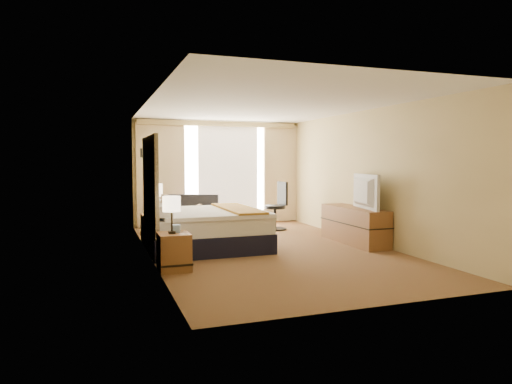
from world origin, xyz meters
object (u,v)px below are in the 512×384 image
object	(u,v)px
desk_chair	(277,208)
lamp_left	(172,205)
floor_lamp	(145,173)
nightstand_right	(153,228)
bed	(205,229)
loveseat	(190,220)
media_dresser	(354,225)
television	(360,192)
nightstand_left	(174,252)
lamp_right	(155,191)

from	to	relation	value
desk_chair	lamp_left	xyz separation A→B (m)	(-2.96, -3.20, 0.48)
floor_lamp	desk_chair	bearing A→B (deg)	-10.52
nightstand_right	bed	distance (m)	1.33
loveseat	lamp_left	world-z (taller)	lamp_left
nightstand_right	media_dresser	size ratio (longest dim) A/B	0.31
loveseat	lamp_left	distance (m)	3.78
bed	floor_lamp	distance (m)	2.59
nightstand_right	media_dresser	xyz separation A→B (m)	(3.70, -1.45, 0.07)
desk_chair	television	bearing A→B (deg)	-78.53
nightstand_right	floor_lamp	world-z (taller)	floor_lamp
nightstand_left	desk_chair	world-z (taller)	desk_chair
desk_chair	media_dresser	bearing A→B (deg)	-75.28
nightstand_left	desk_chair	bearing A→B (deg)	47.15
nightstand_right	lamp_right	size ratio (longest dim) A/B	0.91
nightstand_right	lamp_right	xyz separation A→B (m)	(0.04, -0.02, 0.74)
nightstand_left	media_dresser	distance (m)	3.85
nightstand_left	lamp_right	size ratio (longest dim) A/B	0.91
nightstand_left	loveseat	bearing A→B (deg)	75.12
nightstand_right	media_dresser	world-z (taller)	media_dresser
television	loveseat	bearing A→B (deg)	55.17
nightstand_left	media_dresser	xyz separation A→B (m)	(3.70, 1.05, 0.07)
nightstand_left	media_dresser	world-z (taller)	media_dresser
bed	desk_chair	size ratio (longest dim) A/B	1.86
media_dresser	desk_chair	size ratio (longest dim) A/B	1.61
nightstand_right	nightstand_left	bearing A→B (deg)	-90.00
bed	lamp_right	bearing A→B (deg)	126.81
floor_lamp	lamp_left	size ratio (longest dim) A/B	3.43
nightstand_right	desk_chair	bearing A→B (deg)	12.62
media_dresser	bed	world-z (taller)	bed
loveseat	television	size ratio (longest dim) A/B	1.31
nightstand_left	loveseat	world-z (taller)	loveseat
nightstand_left	media_dresser	bearing A→B (deg)	15.84
desk_chair	television	size ratio (longest dim) A/B	0.98
media_dresser	loveseat	size ratio (longest dim) A/B	1.20
nightstand_left	lamp_left	distance (m)	0.70
media_dresser	floor_lamp	distance (m)	4.68
bed	lamp_right	size ratio (longest dim) A/B	3.43
nightstand_left	lamp_right	world-z (taller)	lamp_right
nightstand_right	floor_lamp	distance (m)	1.60
lamp_right	lamp_left	bearing A→B (deg)	-91.70
bed	loveseat	bearing A→B (deg)	86.41
nightstand_right	floor_lamp	xyz separation A→B (m)	(-0.03, 1.20, 1.05)
loveseat	television	distance (m)	3.94
nightstand_right	lamp_left	xyz separation A→B (m)	(-0.03, -2.55, 0.70)
media_dresser	lamp_left	size ratio (longest dim) A/B	3.28
floor_lamp	lamp_right	xyz separation A→B (m)	(0.07, -1.23, -0.31)
desk_chair	lamp_left	bearing A→B (deg)	-138.17
nightstand_left	floor_lamp	distance (m)	3.85
media_dresser	television	world-z (taller)	television
desk_chair	floor_lamp	bearing A→B (deg)	164.06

